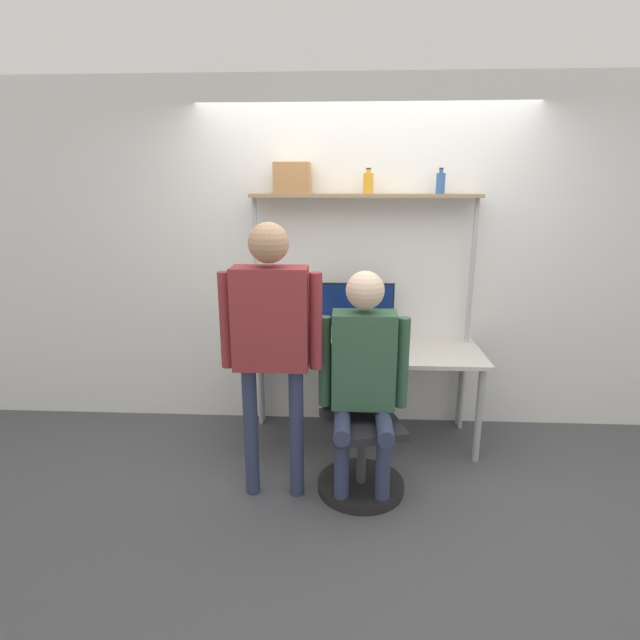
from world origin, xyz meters
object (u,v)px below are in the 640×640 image
at_px(person_seated, 364,367).
at_px(bottle_blue, 441,183).
at_px(monitor, 356,309).
at_px(bottle_amber, 368,183).
at_px(person_standing, 271,327).
at_px(office_chair, 360,446).
at_px(laptop, 365,347).
at_px(cell_phone, 402,355).
at_px(storage_box, 292,178).

bearing_deg(person_seated, bottle_blue, 58.27).
xyz_separation_m(monitor, bottle_amber, (0.07, 0.01, 0.94)).
bearing_deg(bottle_blue, person_standing, -139.20).
height_order(office_chair, person_seated, person_seated).
relative_size(monitor, laptop, 1.66).
distance_m(person_seated, bottle_blue, 1.51).
height_order(person_standing, bottle_amber, bottle_amber).
relative_size(monitor, office_chair, 0.62).
relative_size(person_seated, bottle_blue, 7.91).
distance_m(laptop, cell_phone, 0.27).
relative_size(person_standing, bottle_amber, 9.54).
bearing_deg(bottle_blue, bottle_amber, 180.00).
bearing_deg(bottle_blue, person_seated, -121.73).
height_order(monitor, bottle_amber, bottle_amber).
xyz_separation_m(monitor, person_seated, (0.04, -0.89, -0.14)).
bearing_deg(office_chair, laptop, 85.53).
relative_size(laptop, person_seated, 0.25).
relative_size(person_seated, bottle_amber, 7.95).
height_order(bottle_amber, storage_box, storage_box).
xyz_separation_m(laptop, cell_phone, (0.26, -0.02, -0.05)).
bearing_deg(cell_phone, person_seated, -118.71).
distance_m(laptop, bottle_amber, 1.19).
bearing_deg(bottle_amber, cell_phone, -54.64).
relative_size(laptop, cell_phone, 2.37).
bearing_deg(person_seated, office_chair, 103.23).
distance_m(laptop, person_standing, 0.90).
bearing_deg(storage_box, cell_phone, -24.10).
relative_size(office_chair, bottle_amber, 5.22).
relative_size(monitor, cell_phone, 3.92).
height_order(monitor, cell_phone, monitor).
bearing_deg(person_standing, monitor, 61.47).
xyz_separation_m(person_seated, bottle_amber, (0.04, 0.90, 1.08)).
bearing_deg(bottle_amber, person_seated, -92.40).
xyz_separation_m(person_standing, bottle_blue, (1.11, 0.96, 0.82)).
xyz_separation_m(office_chair, bottle_amber, (0.05, 0.85, 1.64)).
bearing_deg(laptop, person_seated, -93.03).
bearing_deg(monitor, person_standing, -118.53).
xyz_separation_m(laptop, bottle_amber, (0.01, 0.34, 1.14)).
distance_m(monitor, bottle_blue, 1.11).
xyz_separation_m(person_standing, storage_box, (0.04, 0.96, 0.86)).
xyz_separation_m(cell_phone, bottle_blue, (0.26, 0.36, 1.19)).
height_order(laptop, person_standing, person_standing).
bearing_deg(person_seated, laptop, 86.97).
relative_size(office_chair, bottle_blue, 5.19).
distance_m(office_chair, person_standing, 0.99).
relative_size(office_chair, person_seated, 0.66).
height_order(office_chair, person_standing, person_standing).
relative_size(laptop, office_chair, 0.38).
bearing_deg(laptop, monitor, 101.28).
height_order(cell_phone, person_standing, person_standing).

